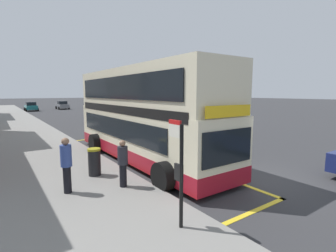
% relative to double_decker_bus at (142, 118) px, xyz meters
% --- Properties ---
extents(ground_plane, '(260.00, 260.00, 0.00)m').
position_rel_double_decker_bus_xyz_m(ground_plane, '(2.46, 26.98, -2.06)').
color(ground_plane, '#333335').
extents(pavement_near, '(6.00, 76.00, 0.14)m').
position_rel_double_decker_bus_xyz_m(pavement_near, '(-4.54, 26.98, -1.99)').
color(pavement_near, gray).
rests_on(pavement_near, ground).
extents(double_decker_bus, '(3.21, 10.83, 4.40)m').
position_rel_double_decker_bus_xyz_m(double_decker_bus, '(0.00, 0.00, 0.00)').
color(double_decker_bus, beige).
rests_on(double_decker_bus, ground).
extents(bus_bay_markings, '(2.90, 13.56, 0.01)m').
position_rel_double_decker_bus_xyz_m(bus_bay_markings, '(-0.09, 0.16, -2.06)').
color(bus_bay_markings, yellow).
rests_on(bus_bay_markings, ground).
extents(bus_stop_sign, '(0.09, 0.51, 2.51)m').
position_rel_double_decker_bus_xyz_m(bus_stop_sign, '(-2.45, -6.12, -0.42)').
color(bus_stop_sign, black).
rests_on(bus_stop_sign, pavement_near).
extents(parked_car_grey_behind, '(2.09, 4.20, 1.62)m').
position_rel_double_decker_bus_xyz_m(parked_car_grey_behind, '(5.43, 42.60, -1.26)').
color(parked_car_grey_behind, slate).
rests_on(parked_car_grey_behind, ground).
extents(parked_car_black_far, '(2.09, 4.20, 1.62)m').
position_rel_double_decker_bus_xyz_m(parked_car_black_far, '(5.55, 17.87, -1.26)').
color(parked_car_black_far, black).
rests_on(parked_car_black_far, ground).
extents(parked_car_teal_kerbside, '(2.09, 4.20, 1.62)m').
position_rel_double_decker_bus_xyz_m(parked_car_teal_kerbside, '(-0.35, 40.56, -1.26)').
color(parked_car_teal_kerbside, '#196066').
rests_on(parked_car_teal_kerbside, ground).
extents(pedestrian_waiting_near_sign, '(0.34, 0.34, 1.58)m').
position_rel_double_decker_bus_xyz_m(pedestrian_waiting_near_sign, '(-2.47, -3.06, -1.07)').
color(pedestrian_waiting_near_sign, black).
rests_on(pedestrian_waiting_near_sign, pavement_near).
extents(pedestrian_further_back, '(0.34, 0.34, 1.76)m').
position_rel_double_decker_bus_xyz_m(pedestrian_further_back, '(-4.13, -2.54, -0.96)').
color(pedestrian_further_back, black).
rests_on(pedestrian_further_back, pavement_near).
extents(litter_bin, '(0.49, 0.49, 1.05)m').
position_rel_double_decker_bus_xyz_m(litter_bin, '(-2.87, -1.38, -1.40)').
color(litter_bin, black).
rests_on(litter_bin, pavement_near).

